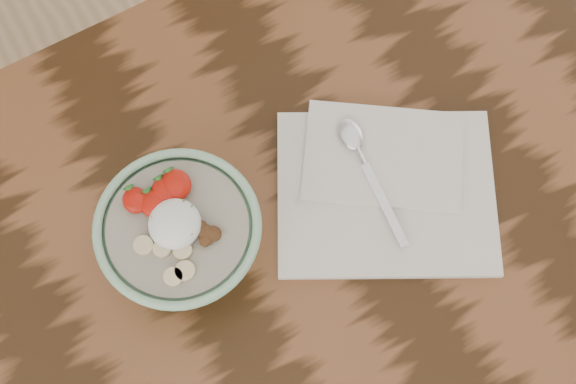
{
  "coord_description": "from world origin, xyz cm",
  "views": [
    {
      "loc": [
        -23.2,
        -21.09,
        172.48
      ],
      "look_at": [
        -7.68,
        6.2,
        86.44
      ],
      "focal_mm": 50.0,
      "sensor_mm": 36.0,
      "label": 1
    }
  ],
  "objects": [
    {
      "name": "table",
      "position": [
        0.0,
        0.0,
        65.7
      ],
      "size": [
        160.0,
        90.0,
        75.0
      ],
      "color": "black",
      "rests_on": "ground"
    },
    {
      "name": "spoon",
      "position": [
        4.72,
        9.49,
        77.13
      ],
      "size": [
        4.33,
        18.96,
        0.99
      ],
      "rotation": [
        0.0,
        0.0,
        -0.12
      ],
      "color": "silver",
      "rests_on": "napkin"
    },
    {
      "name": "breakfast_bowl",
      "position": [
        -20.58,
        9.12,
        81.64
      ],
      "size": [
        19.37,
        19.37,
        13.27
      ],
      "rotation": [
        0.0,
        0.0,
        -0.42
      ],
      "color": "#8FC09A",
      "rests_on": "table"
    },
    {
      "name": "napkin",
      "position": [
        5.68,
        4.26,
        75.72
      ],
      "size": [
        35.34,
        33.27,
        1.72
      ],
      "rotation": [
        0.0,
        0.0,
        -0.51
      ],
      "color": "silver",
      "rests_on": "table"
    }
  ]
}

